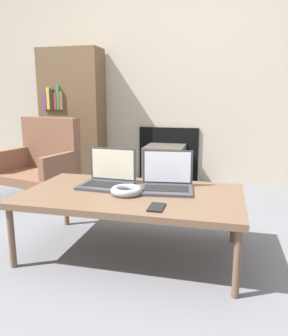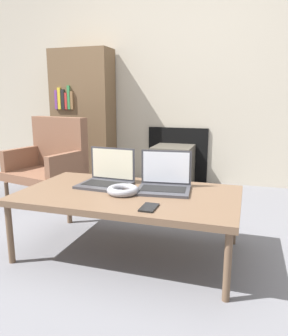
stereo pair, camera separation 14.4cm
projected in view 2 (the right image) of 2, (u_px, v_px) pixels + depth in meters
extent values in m
plane|color=slate|center=(116.00, 269.00, 1.82)|extent=(14.00, 14.00, 0.00)
cube|color=#B7AD99|center=(189.00, 62.00, 3.49)|extent=(7.00, 0.06, 2.60)
cube|color=black|center=(178.00, 154.00, 3.69)|extent=(0.67, 0.03, 0.60)
cube|color=brown|center=(129.00, 195.00, 1.93)|extent=(1.28, 0.72, 0.04)
cylinder|color=brown|center=(10.00, 234.00, 1.85)|extent=(0.04, 0.04, 0.35)
cylinder|color=brown|center=(227.00, 267.00, 1.50)|extent=(0.04, 0.04, 0.35)
cylinder|color=brown|center=(69.00, 201.00, 2.45)|extent=(0.04, 0.04, 0.35)
cylinder|color=brown|center=(234.00, 218.00, 2.10)|extent=(0.04, 0.04, 0.35)
cube|color=#38383D|center=(105.00, 185.00, 2.06)|extent=(0.33, 0.27, 0.02)
cube|color=black|center=(105.00, 184.00, 2.06)|extent=(0.27, 0.15, 0.00)
cube|color=#38383D|center=(113.00, 164.00, 2.15)|extent=(0.31, 0.03, 0.21)
cube|color=beige|center=(112.00, 164.00, 2.14)|extent=(0.29, 0.02, 0.19)
cube|color=#38383D|center=(163.00, 190.00, 1.95)|extent=(0.34, 0.28, 0.02)
cube|color=black|center=(163.00, 189.00, 1.95)|extent=(0.28, 0.17, 0.00)
cube|color=#38383D|center=(166.00, 167.00, 2.04)|extent=(0.31, 0.04, 0.21)
cube|color=white|center=(166.00, 167.00, 2.03)|extent=(0.29, 0.04, 0.19)
torus|color=gray|center=(123.00, 190.00, 1.90)|extent=(0.18, 0.18, 0.04)
cube|color=black|center=(149.00, 207.00, 1.65)|extent=(0.08, 0.13, 0.01)
cube|color=#4C473D|center=(173.00, 166.00, 3.50)|extent=(0.41, 0.43, 0.43)
cube|color=black|center=(168.00, 170.00, 3.29)|extent=(0.33, 0.01, 0.33)
cube|color=brown|center=(45.00, 175.00, 3.14)|extent=(0.75, 0.66, 0.08)
cube|color=brown|center=(60.00, 142.00, 3.26)|extent=(0.66, 0.24, 0.50)
cube|color=brown|center=(23.00, 158.00, 3.26)|extent=(0.17, 0.48, 0.20)
cube|color=brown|center=(67.00, 164.00, 2.96)|extent=(0.17, 0.48, 0.20)
cylinder|color=#4C3828|center=(7.00, 191.00, 3.05)|extent=(0.04, 0.04, 0.16)
cylinder|color=#4C3828|center=(58.00, 196.00, 2.88)|extent=(0.04, 0.04, 0.16)
cylinder|color=#4C3828|center=(35.00, 180.00, 3.45)|extent=(0.04, 0.04, 0.16)
cylinder|color=#4C3828|center=(82.00, 184.00, 3.29)|extent=(0.04, 0.04, 0.16)
cube|color=brown|center=(83.00, 115.00, 3.78)|extent=(0.69, 0.30, 1.46)
cube|color=#6B387F|center=(56.00, 100.00, 3.66)|extent=(0.03, 0.02, 0.21)
cube|color=gold|center=(59.00, 98.00, 3.64)|extent=(0.04, 0.02, 0.24)
cube|color=black|center=(63.00, 99.00, 3.63)|extent=(0.04, 0.02, 0.22)
cube|color=#B22D28|center=(66.00, 101.00, 3.63)|extent=(0.03, 0.02, 0.18)
cube|color=#337F42|center=(69.00, 98.00, 3.61)|extent=(0.03, 0.02, 0.26)
cube|color=brown|center=(72.00, 100.00, 3.60)|extent=(0.03, 0.02, 0.20)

